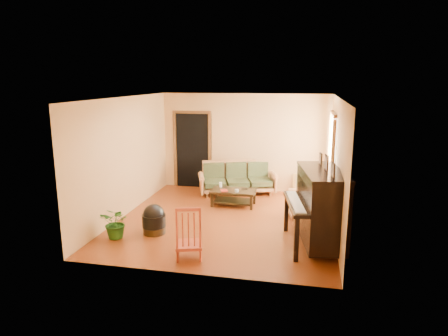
% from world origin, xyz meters
% --- Properties ---
extents(floor, '(5.00, 5.00, 0.00)m').
position_xyz_m(floor, '(0.00, 0.00, 0.00)').
color(floor, '#5B230C').
rests_on(floor, ground).
extents(doorway, '(1.08, 0.16, 2.05)m').
position_xyz_m(doorway, '(-1.45, 2.48, 1.02)').
color(doorway, black).
rests_on(doorway, floor).
extents(window, '(0.12, 1.36, 1.46)m').
position_xyz_m(window, '(2.21, 1.30, 1.50)').
color(window, white).
rests_on(window, right_wall).
extents(sofa, '(2.14, 1.42, 0.85)m').
position_xyz_m(sofa, '(-0.10, 2.02, 0.42)').
color(sofa, '#A86A3D').
rests_on(sofa, floor).
extents(coffee_table, '(1.07, 0.60, 0.39)m').
position_xyz_m(coffee_table, '(-0.02, 1.02, 0.19)').
color(coffee_table, black).
rests_on(coffee_table, floor).
extents(armchair, '(1.00, 1.04, 0.88)m').
position_xyz_m(armchair, '(1.70, 0.35, 0.44)').
color(armchair, '#A86A3D').
rests_on(armchair, floor).
extents(piano, '(1.21, 1.73, 1.41)m').
position_xyz_m(piano, '(1.95, -0.96, 0.70)').
color(piano, black).
rests_on(piano, floor).
extents(footstool, '(0.57, 0.57, 0.44)m').
position_xyz_m(footstool, '(-1.22, -1.03, 0.22)').
color(footstool, black).
rests_on(footstool, floor).
extents(red_chair, '(0.56, 0.59, 0.94)m').
position_xyz_m(red_chair, '(-0.23, -1.94, 0.47)').
color(red_chair, '#98321B').
rests_on(red_chair, floor).
extents(leaning_frame, '(0.41, 0.10, 0.55)m').
position_xyz_m(leaning_frame, '(1.53, 2.37, 0.27)').
color(leaning_frame, gold).
rests_on(leaning_frame, floor).
extents(ceramic_crock, '(0.28, 0.28, 0.27)m').
position_xyz_m(ceramic_crock, '(2.01, 2.32, 0.13)').
color(ceramic_crock, '#304391').
rests_on(ceramic_crock, floor).
extents(potted_plant, '(0.61, 0.55, 0.62)m').
position_xyz_m(potted_plant, '(-1.82, -1.41, 0.31)').
color(potted_plant, '#215D1A').
rests_on(potted_plant, floor).
extents(book, '(0.22, 0.26, 0.02)m').
position_xyz_m(book, '(-0.29, 0.84, 0.40)').
color(book, '#A12315').
rests_on(book, coffee_table).
extents(candle, '(0.08, 0.08, 0.12)m').
position_xyz_m(candle, '(-0.37, 1.20, 0.45)').
color(candle, white).
rests_on(candle, coffee_table).
extents(glass_jar, '(0.10, 0.10, 0.06)m').
position_xyz_m(glass_jar, '(0.09, 0.87, 0.42)').
color(glass_jar, silver).
rests_on(glass_jar, coffee_table).
extents(remote, '(0.14, 0.05, 0.01)m').
position_xyz_m(remote, '(0.23, 1.14, 0.39)').
color(remote, black).
rests_on(remote, coffee_table).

